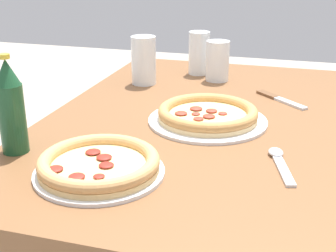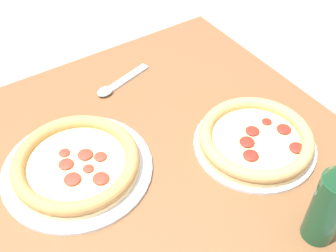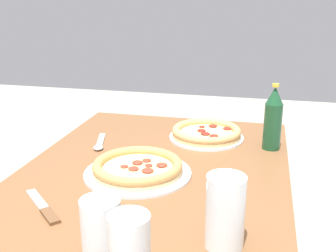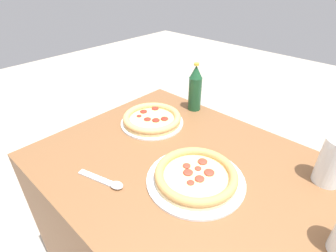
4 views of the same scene
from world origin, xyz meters
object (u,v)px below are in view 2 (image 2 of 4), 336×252
object	(u,v)px
beer_bottle	(332,200)
spoon	(115,85)
pizza_pepperoni	(76,164)
pizza_salami	(256,140)

from	to	relation	value
beer_bottle	spoon	size ratio (longest dim) A/B	1.31
pizza_pepperoni	beer_bottle	xyz separation A→B (m)	(-0.30, 0.37, 0.08)
pizza_pepperoni	spoon	world-z (taller)	pizza_pepperoni
beer_bottle	spoon	world-z (taller)	beer_bottle
pizza_salami	spoon	xyz separation A→B (m)	(0.16, -0.35, -0.01)
beer_bottle	pizza_pepperoni	bearing A→B (deg)	-51.22
spoon	pizza_pepperoni	bearing A→B (deg)	45.32
pizza_pepperoni	pizza_salami	distance (m)	0.38
pizza_salami	beer_bottle	bearing A→B (deg)	77.38
pizza_salami	beer_bottle	distance (m)	0.25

